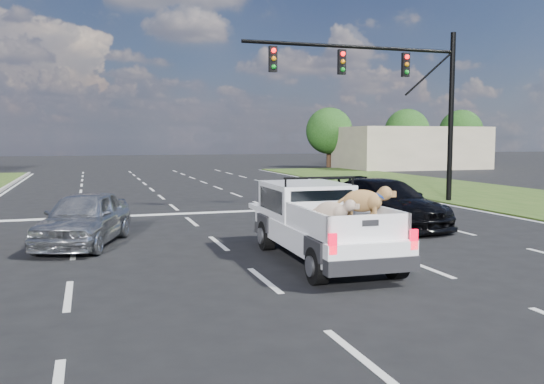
{
  "coord_description": "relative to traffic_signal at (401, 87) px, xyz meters",
  "views": [
    {
      "loc": [
        -4.87,
        -10.2,
        2.69
      ],
      "look_at": [
        -0.96,
        2.0,
        1.48
      ],
      "focal_mm": 38.0,
      "sensor_mm": 36.0,
      "label": 1
    }
  ],
  "objects": [
    {
      "name": "tree_far_d",
      "position": [
        8.8,
        27.5,
        -1.44
      ],
      "size": [
        4.2,
        4.2,
        5.4
      ],
      "color": "#332114",
      "rests_on": "ground"
    },
    {
      "name": "silver_sedan",
      "position": [
        -12.2,
        -5.66,
        -4.04
      ],
      "size": [
        2.76,
        4.3,
        1.36
      ],
      "primitive_type": "imported",
      "rotation": [
        0.0,
        0.0,
        -0.31
      ],
      "color": "#A6A8AC",
      "rests_on": "ground"
    },
    {
      "name": "pickup_truck",
      "position": [
        -7.26,
        -9.17,
        -3.87
      ],
      "size": [
        1.99,
        4.96,
        1.85
      ],
      "rotation": [
        0.0,
        0.0,
        -0.02
      ],
      "color": "black",
      "rests_on": "ground"
    },
    {
      "name": "tree_far_e",
      "position": [
        16.8,
        27.5,
        -1.44
      ],
      "size": [
        4.2,
        4.2,
        5.4
      ],
      "color": "#332114",
      "rests_on": "ground"
    },
    {
      "name": "traffic_signal",
      "position": [
        0.0,
        0.0,
        0.0
      ],
      "size": [
        9.11,
        0.31,
        7.0
      ],
      "color": "black",
      "rests_on": "ground"
    },
    {
      "name": "road_markings",
      "position": [
        -7.2,
        -3.94,
        -4.72
      ],
      "size": [
        17.75,
        60.0,
        0.01
      ],
      "color": "silver",
      "rests_on": "ground"
    },
    {
      "name": "building_right",
      "position": [
        14.8,
        23.5,
        -2.93
      ],
      "size": [
        12.0,
        7.0,
        3.6
      ],
      "primitive_type": "cube",
      "color": "#BCAD8F",
      "rests_on": "ground"
    },
    {
      "name": "black_coupe",
      "position": [
        -3.49,
        -5.2,
        -4.01
      ],
      "size": [
        2.66,
        5.14,
        1.42
      ],
      "primitive_type": "imported",
      "rotation": [
        0.0,
        0.0,
        0.14
      ],
      "color": "black",
      "rests_on": "ground"
    },
    {
      "name": "tree_far_f",
      "position": [
        22.8,
        27.5,
        -1.44
      ],
      "size": [
        4.2,
        4.2,
        5.4
      ],
      "color": "#332114",
      "rests_on": "ground"
    },
    {
      "name": "ground",
      "position": [
        -7.2,
        -10.5,
        -4.73
      ],
      "size": [
        160.0,
        160.0,
        0.0
      ],
      "primitive_type": "plane",
      "color": "black",
      "rests_on": "ground"
    }
  ]
}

